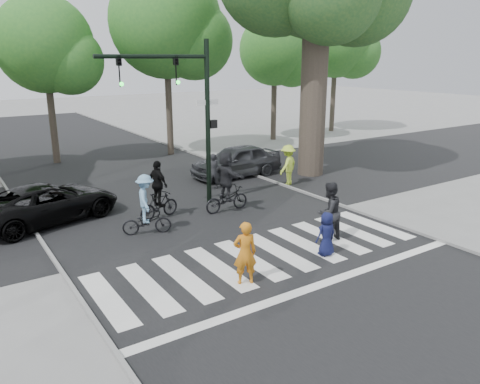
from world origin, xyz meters
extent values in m
plane|color=gray|center=(0.00, 0.00, 0.00)|extent=(120.00, 120.00, 0.00)
cube|color=black|center=(0.00, 5.00, 0.01)|extent=(10.00, 70.00, 0.01)
cube|color=black|center=(0.00, 8.00, 0.01)|extent=(70.00, 10.00, 0.01)
cube|color=gray|center=(-5.05, 5.00, 0.05)|extent=(0.10, 70.00, 0.10)
cube|color=gray|center=(5.05, 5.00, 0.05)|extent=(0.10, 70.00, 0.10)
cube|color=silver|center=(-4.50, 1.00, 0.01)|extent=(0.55, 3.00, 0.01)
cube|color=silver|center=(-3.50, 1.00, 0.01)|extent=(0.55, 3.00, 0.01)
cube|color=silver|center=(-2.50, 1.00, 0.01)|extent=(0.55, 3.00, 0.01)
cube|color=silver|center=(-1.50, 1.00, 0.01)|extent=(0.55, 3.00, 0.01)
cube|color=silver|center=(-0.50, 1.00, 0.01)|extent=(0.55, 3.00, 0.01)
cube|color=silver|center=(0.50, 1.00, 0.01)|extent=(0.55, 3.00, 0.01)
cube|color=silver|center=(1.50, 1.00, 0.01)|extent=(0.55, 3.00, 0.01)
cube|color=silver|center=(2.50, 1.00, 0.01)|extent=(0.55, 3.00, 0.01)
cube|color=silver|center=(3.50, 1.00, 0.01)|extent=(0.55, 3.00, 0.01)
cube|color=silver|center=(4.50, 1.00, 0.01)|extent=(0.55, 3.00, 0.01)
cube|color=silver|center=(0.00, -1.20, 0.01)|extent=(10.00, 0.30, 0.01)
cylinder|color=black|center=(1.20, 6.20, 3.00)|extent=(0.18, 0.18, 6.00)
cylinder|color=black|center=(-0.80, 6.20, 5.40)|extent=(4.00, 0.14, 0.14)
imported|color=black|center=(0.00, 6.20, 4.95)|extent=(0.16, 0.20, 1.00)
sphere|color=#19E533|center=(0.00, 6.08, 4.55)|extent=(0.14, 0.14, 0.14)
imported|color=black|center=(-2.00, 6.20, 4.95)|extent=(0.16, 0.20, 1.00)
sphere|color=#19E533|center=(-2.00, 6.08, 4.55)|extent=(0.14, 0.14, 0.14)
cube|color=black|center=(1.42, 6.20, 3.00)|extent=(0.28, 0.18, 0.30)
cube|color=#FF660C|center=(1.53, 6.20, 3.00)|extent=(0.02, 0.14, 0.20)
cube|color=white|center=(1.20, 6.20, 3.80)|extent=(0.90, 0.04, 0.18)
cylinder|color=brown|center=(7.50, 7.50, 3.50)|extent=(1.20, 1.20, 7.00)
cylinder|color=brown|center=(7.80, 7.30, 6.50)|extent=(1.29, 1.74, 2.93)
cylinder|color=brown|center=(-2.00, 16.80, 2.80)|extent=(0.36, 0.36, 5.60)
sphere|color=#2F742B|center=(-2.00, 16.80, 6.00)|extent=(4.80, 4.80, 4.80)
sphere|color=#2F742B|center=(-1.04, 16.08, 5.20)|extent=(3.36, 3.36, 3.36)
cylinder|color=brown|center=(4.00, 15.50, 3.36)|extent=(0.36, 0.36, 6.72)
sphere|color=#2F742B|center=(4.00, 15.50, 7.20)|extent=(6.00, 6.00, 6.00)
sphere|color=#2F742B|center=(5.20, 14.60, 6.24)|extent=(4.20, 4.20, 4.20)
cylinder|color=brown|center=(12.00, 16.30, 2.73)|extent=(0.36, 0.36, 5.46)
sphere|color=#2F742B|center=(12.00, 16.30, 5.85)|extent=(4.60, 4.60, 4.60)
sphere|color=#2F742B|center=(12.92, 15.61, 5.07)|extent=(3.22, 3.22, 3.22)
cylinder|color=brown|center=(18.00, 16.90, 3.08)|extent=(0.36, 0.36, 6.16)
sphere|color=#2F742B|center=(18.00, 16.90, 6.60)|extent=(5.40, 5.40, 5.40)
sphere|color=#2F742B|center=(19.08, 16.09, 5.72)|extent=(3.78, 3.78, 3.78)
imported|color=orange|center=(-1.40, -0.09, 0.80)|extent=(0.68, 0.56, 1.60)
imported|color=#11153D|center=(1.45, 0.07, 0.63)|extent=(0.64, 0.44, 1.27)
imported|color=black|center=(2.27, 0.85, 0.92)|extent=(0.94, 0.77, 1.83)
imported|color=black|center=(-2.09, 4.39, 0.40)|extent=(1.61, 1.00, 0.80)
imported|color=#709FC4|center=(-2.09, 4.39, 1.16)|extent=(0.86, 1.12, 1.53)
imported|color=black|center=(-1.16, 5.56, 0.47)|extent=(1.62, 0.77, 0.94)
imported|color=black|center=(-1.16, 5.56, 1.23)|extent=(0.59, 1.01, 1.62)
imported|color=black|center=(1.21, 4.94, 0.46)|extent=(1.75, 0.63, 0.91)
imported|color=black|center=(1.21, 4.94, 1.33)|extent=(0.54, 1.63, 1.75)
imported|color=black|center=(-4.39, 7.33, 0.66)|extent=(5.17, 3.41, 1.32)
imported|color=#35363B|center=(4.30, 9.06, 0.74)|extent=(4.38, 1.83, 1.48)
imported|color=#C6E83F|center=(5.34, 6.56, 0.88)|extent=(1.31, 1.06, 1.77)
imported|color=black|center=(2.31, 7.79, 0.76)|extent=(0.66, 0.57, 1.53)
camera|label=1|loc=(-7.28, -8.77, 5.37)|focal=35.00mm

